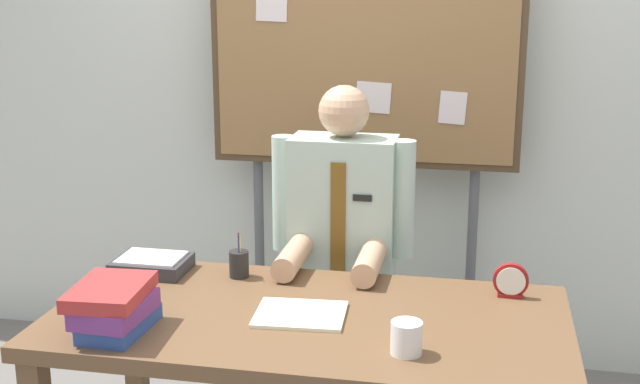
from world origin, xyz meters
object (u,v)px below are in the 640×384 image
(bulletin_board, at_px, (364,59))
(open_notebook, at_px, (300,314))
(paper_tray, at_px, (152,264))
(person, at_px, (342,274))
(pen_holder, at_px, (239,264))
(desk, at_px, (308,339))
(book_stack, at_px, (115,307))
(coffee_mug, at_px, (406,338))
(desk_clock, at_px, (511,282))

(bulletin_board, relative_size, open_notebook, 6.95)
(open_notebook, xyz_separation_m, paper_tray, (-0.62, 0.29, 0.02))
(person, relative_size, pen_holder, 8.58)
(desk, bearing_deg, book_stack, -155.29)
(desk, height_order, pen_holder, pen_holder)
(book_stack, xyz_separation_m, pen_holder, (0.22, 0.53, -0.03))
(paper_tray, bearing_deg, bulletin_board, 53.77)
(open_notebook, distance_m, coffee_mug, 0.41)
(open_notebook, height_order, coffee_mug, coffee_mug)
(paper_tray, bearing_deg, open_notebook, -25.40)
(desk_clock, bearing_deg, book_stack, -155.73)
(desk, distance_m, coffee_mug, 0.42)
(open_notebook, bearing_deg, person, 88.25)
(desk_clock, xyz_separation_m, paper_tray, (-1.27, -0.01, -0.02))
(desk, relative_size, person, 1.19)
(pen_holder, bearing_deg, desk_clock, -0.34)
(person, relative_size, book_stack, 4.67)
(desk, xyz_separation_m, coffee_mug, (0.33, -0.22, 0.13))
(open_notebook, bearing_deg, paper_tray, 154.60)
(desk, relative_size, paper_tray, 6.28)
(pen_holder, bearing_deg, paper_tray, -177.99)
(open_notebook, xyz_separation_m, pen_holder, (-0.29, 0.30, 0.04))
(book_stack, bearing_deg, pen_holder, 67.08)
(person, xyz_separation_m, coffee_mug, (0.33, -0.86, 0.14))
(desk, height_order, person, person)
(coffee_mug, bearing_deg, bulletin_board, 103.71)
(person, relative_size, paper_tray, 5.28)
(book_stack, bearing_deg, bulletin_board, 68.90)
(desk_clock, bearing_deg, bulletin_board, 126.10)
(bulletin_board, xyz_separation_m, desk_clock, (0.63, -0.86, -0.64))
(book_stack, height_order, desk_clock, book_stack)
(desk, distance_m, paper_tray, 0.70)
(open_notebook, xyz_separation_m, desk_clock, (0.65, 0.30, 0.05))
(desk, relative_size, pen_holder, 10.20)
(desk, bearing_deg, coffee_mug, -33.68)
(coffee_mug, bearing_deg, open_notebook, 150.23)
(desk_clock, bearing_deg, coffee_mug, -120.65)
(person, xyz_separation_m, open_notebook, (-0.02, -0.65, 0.10))
(person, bearing_deg, desk, -90.00)
(desk, xyz_separation_m, bulletin_board, (-0.00, 1.14, 0.78))
(book_stack, xyz_separation_m, desk_clock, (1.16, 0.53, -0.03))
(paper_tray, bearing_deg, pen_holder, 2.01)
(pen_holder, height_order, paper_tray, pen_holder)
(bulletin_board, relative_size, coffee_mug, 20.38)
(desk_clock, distance_m, pen_holder, 0.94)
(book_stack, relative_size, paper_tray, 1.13)
(bulletin_board, distance_m, paper_tray, 1.27)
(bulletin_board, bearing_deg, desk_clock, -53.90)
(desk_clock, height_order, paper_tray, desk_clock)
(bulletin_board, relative_size, paper_tray, 7.50)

